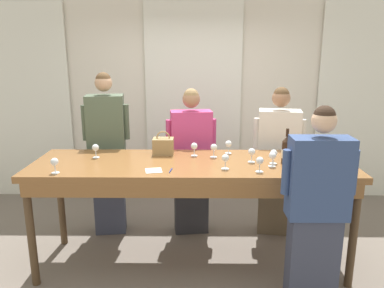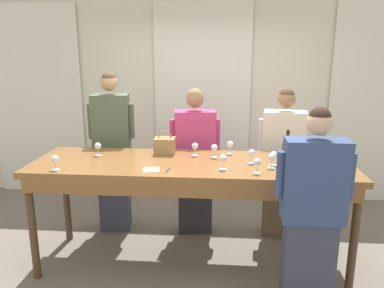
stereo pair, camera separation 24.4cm
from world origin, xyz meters
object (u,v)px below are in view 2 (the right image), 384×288
object	(u,v)px
wine_glass_center_right	(195,147)
tasting_bar	(191,172)
wine_glass_by_bottle	(223,159)
wine_bottle	(287,152)
wine_glass_back_right	(98,147)
host_pouring	(312,215)
wine_glass_front_left	(55,160)
guest_cream_sweater	(282,164)
wine_glass_center_left	(272,158)
wine_glass_back_mid	(257,163)
wine_glass_near_host	(331,147)
wine_glass_front_right	(214,148)
guest_olive_jacket	(113,153)
wine_glass_back_left	(230,145)
wine_glass_front_mid	(274,155)
wine_glass_center_mid	(251,153)
guest_pink_top	(195,162)
handbag	(165,145)

from	to	relation	value
wine_glass_center_right	tasting_bar	bearing A→B (deg)	-95.02
wine_glass_by_bottle	tasting_bar	bearing A→B (deg)	147.84
wine_bottle	wine_glass_back_right	world-z (taller)	wine_bottle
tasting_bar	host_pouring	xyz separation A→B (m)	(0.97, -0.62, -0.11)
wine_glass_by_bottle	wine_glass_front_left	bearing A→B (deg)	-174.88
wine_glass_center_right	guest_cream_sweater	world-z (taller)	guest_cream_sweater
wine_glass_center_left	wine_glass_back_mid	world-z (taller)	same
wine_bottle	wine_glass_back_right	bearing A→B (deg)	174.53
wine_glass_back_mid	guest_cream_sweater	world-z (taller)	guest_cream_sweater
wine_glass_back_right	guest_cream_sweater	bearing A→B (deg)	16.08
wine_glass_center_left	wine_glass_back_right	bearing A→B (deg)	170.73
wine_glass_near_host	wine_glass_center_right	bearing A→B (deg)	-175.77
wine_glass_center_left	host_pouring	size ratio (longest dim) A/B	0.08
wine_glass_front_right	wine_glass_back_mid	distance (m)	0.58
wine_glass_back_mid	host_pouring	xyz separation A→B (m)	(0.39, -0.36, -0.29)
guest_olive_jacket	wine_glass_back_left	bearing A→B (deg)	-15.99
wine_glass_front_mid	wine_glass_center_mid	world-z (taller)	same
tasting_bar	wine_glass_front_mid	xyz separation A→B (m)	(0.75, -0.02, 0.18)
wine_glass_back_left	wine_glass_front_left	bearing A→B (deg)	-157.09
wine_glass_near_host	wine_glass_front_left	bearing A→B (deg)	-165.50
wine_glass_center_left	guest_pink_top	xyz separation A→B (m)	(-0.73, 0.81, -0.30)
tasting_bar	wine_bottle	world-z (taller)	wine_bottle
guest_pink_top	host_pouring	world-z (taller)	host_pouring
handbag	wine_glass_front_left	size ratio (longest dim) A/B	1.78
wine_glass_center_left	wine_glass_back_left	size ratio (longest dim) A/B	1.00
wine_bottle	wine_glass_center_mid	xyz separation A→B (m)	(-0.31, 0.04, -0.03)
wine_glass_front_left	wine_glass_front_mid	size ratio (longest dim) A/B	1.00
wine_glass_back_left	host_pouring	bearing A→B (deg)	-57.37
wine_glass_near_host	guest_cream_sweater	world-z (taller)	guest_cream_sweater
wine_glass_center_left	wine_bottle	bearing A→B (deg)	33.94
wine_glass_center_right	handbag	bearing A→B (deg)	169.20
wine_glass_near_host	wine_glass_back_left	bearing A→B (deg)	-179.75
wine_glass_back_mid	wine_glass_back_right	world-z (taller)	same
wine_glass_front_right	wine_glass_back_left	size ratio (longest dim) A/B	1.00
wine_bottle	wine_glass_front_left	bearing A→B (deg)	-171.43
handbag	wine_glass_back_right	world-z (taller)	handbag
wine_glass_center_left	wine_glass_back_right	distance (m)	1.67
wine_glass_front_right	host_pouring	world-z (taller)	host_pouring
wine_glass_back_right	wine_glass_center_left	bearing A→B (deg)	-9.27
wine_glass_center_left	wine_glass_by_bottle	world-z (taller)	same
wine_glass_center_mid	wine_glass_near_host	xyz separation A→B (m)	(0.79, 0.30, 0.00)
wine_glass_center_right	wine_glass_near_host	distance (m)	1.33
handbag	wine_glass_near_host	distance (m)	1.63
guest_pink_top	host_pouring	distance (m)	1.65
guest_pink_top	handbag	bearing A→B (deg)	-123.58
wine_glass_center_left	wine_glass_by_bottle	xyz separation A→B (m)	(-0.42, -0.08, 0.00)
wine_glass_front_right	host_pouring	distance (m)	1.15
wine_glass_back_right	guest_pink_top	world-z (taller)	guest_pink_top
tasting_bar	wine_bottle	xyz separation A→B (m)	(0.86, -0.01, 0.21)
wine_glass_front_mid	wine_glass_front_left	bearing A→B (deg)	-171.29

